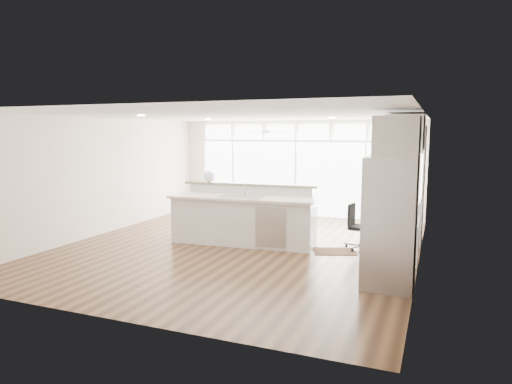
% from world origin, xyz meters
% --- Properties ---
extents(floor, '(7.00, 8.00, 0.02)m').
position_xyz_m(floor, '(0.00, 0.00, -0.01)').
color(floor, '#3B2312').
rests_on(floor, ground).
extents(ceiling, '(7.00, 8.00, 0.02)m').
position_xyz_m(ceiling, '(0.00, 0.00, 2.70)').
color(ceiling, white).
rests_on(ceiling, wall_back).
extents(wall_back, '(7.00, 0.04, 2.70)m').
position_xyz_m(wall_back, '(0.00, 4.00, 1.35)').
color(wall_back, silver).
rests_on(wall_back, floor).
extents(wall_front, '(7.00, 0.04, 2.70)m').
position_xyz_m(wall_front, '(0.00, -4.00, 1.35)').
color(wall_front, silver).
rests_on(wall_front, floor).
extents(wall_left, '(0.04, 8.00, 2.70)m').
position_xyz_m(wall_left, '(-3.50, 0.00, 1.35)').
color(wall_left, silver).
rests_on(wall_left, floor).
extents(wall_right, '(0.04, 8.00, 2.70)m').
position_xyz_m(wall_right, '(3.50, 0.00, 1.35)').
color(wall_right, silver).
rests_on(wall_right, floor).
extents(glass_wall, '(5.80, 0.06, 2.08)m').
position_xyz_m(glass_wall, '(0.00, 3.94, 1.05)').
color(glass_wall, silver).
rests_on(glass_wall, wall_back).
extents(transom_row, '(5.90, 0.06, 0.40)m').
position_xyz_m(transom_row, '(0.00, 3.94, 2.38)').
color(transom_row, silver).
rests_on(transom_row, wall_back).
extents(desk_window, '(0.04, 0.85, 0.85)m').
position_xyz_m(desk_window, '(3.46, 0.30, 1.55)').
color(desk_window, silver).
rests_on(desk_window, wall_right).
extents(ceiling_fan, '(1.16, 1.16, 0.32)m').
position_xyz_m(ceiling_fan, '(-0.50, 2.80, 2.48)').
color(ceiling_fan, white).
rests_on(ceiling_fan, ceiling).
extents(recessed_lights, '(3.40, 3.00, 0.02)m').
position_xyz_m(recessed_lights, '(0.00, 0.20, 2.68)').
color(recessed_lights, white).
rests_on(recessed_lights, ceiling).
extents(oven_cabinet, '(0.64, 1.20, 2.50)m').
position_xyz_m(oven_cabinet, '(3.17, 1.80, 1.25)').
color(oven_cabinet, white).
rests_on(oven_cabinet, floor).
extents(desk_nook, '(0.72, 1.30, 0.76)m').
position_xyz_m(desk_nook, '(3.13, 0.30, 0.38)').
color(desk_nook, white).
rests_on(desk_nook, floor).
extents(upper_cabinets, '(0.64, 1.30, 0.64)m').
position_xyz_m(upper_cabinets, '(3.17, 0.30, 2.35)').
color(upper_cabinets, white).
rests_on(upper_cabinets, wall_right).
extents(refrigerator, '(0.76, 0.90, 2.00)m').
position_xyz_m(refrigerator, '(3.11, -1.35, 1.00)').
color(refrigerator, '#A8A8AC').
rests_on(refrigerator, floor).
extents(fridge_cabinet, '(0.64, 0.90, 0.60)m').
position_xyz_m(fridge_cabinet, '(3.17, -1.35, 2.30)').
color(fridge_cabinet, white).
rests_on(fridge_cabinet, wall_right).
extents(framed_photos, '(0.06, 0.22, 0.80)m').
position_xyz_m(framed_photos, '(3.46, 0.92, 1.40)').
color(framed_photos, black).
rests_on(framed_photos, wall_right).
extents(kitchen_island, '(3.23, 1.42, 1.25)m').
position_xyz_m(kitchen_island, '(-0.04, 0.28, 0.63)').
color(kitchen_island, white).
rests_on(kitchen_island, floor).
extents(rug, '(0.97, 0.83, 0.01)m').
position_xyz_m(rug, '(1.90, 0.35, 0.01)').
color(rug, '#371F11').
rests_on(rug, floor).
extents(office_chair, '(0.52, 0.49, 0.91)m').
position_xyz_m(office_chair, '(2.36, 0.75, 0.46)').
color(office_chair, black).
rests_on(office_chair, floor).
extents(fishbowl, '(0.28, 0.28, 0.25)m').
position_xyz_m(fishbowl, '(-1.02, 0.61, 1.38)').
color(fishbowl, silver).
rests_on(fishbowl, kitchen_island).
extents(monitor, '(0.17, 0.52, 0.43)m').
position_xyz_m(monitor, '(3.05, 0.30, 0.98)').
color(monitor, black).
rests_on(monitor, desk_nook).
extents(keyboard, '(0.13, 0.32, 0.02)m').
position_xyz_m(keyboard, '(2.88, 0.30, 0.77)').
color(keyboard, silver).
rests_on(keyboard, desk_nook).
extents(potted_plant, '(0.33, 0.36, 0.26)m').
position_xyz_m(potted_plant, '(3.17, 1.80, 2.63)').
color(potted_plant, '#2F4E21').
rests_on(potted_plant, oven_cabinet).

